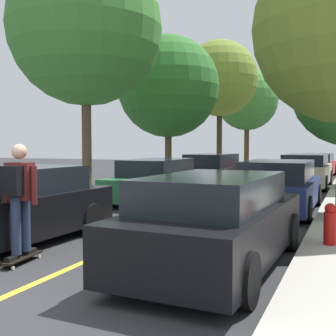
% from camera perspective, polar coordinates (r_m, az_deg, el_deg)
% --- Properties ---
extents(center_line, '(0.12, 39.20, 0.01)m').
position_cam_1_polar(center_line, '(8.81, -2.72, -8.75)').
color(center_line, gold).
rests_on(center_line, ground).
extents(parked_car_left_nearest, '(2.07, 4.52, 1.40)m').
position_cam_1_polar(parked_car_left_nearest, '(8.24, -21.27, -4.87)').
color(parked_car_left_nearest, black).
rests_on(parked_car_left_nearest, ground).
extents(parked_car_left_near, '(2.01, 4.41, 1.34)m').
position_cam_1_polar(parked_car_left_near, '(13.66, -1.63, -1.66)').
color(parked_car_left_near, '#1E5B33').
rests_on(parked_car_left_near, ground).
extents(parked_car_left_far, '(2.11, 4.56, 1.38)m').
position_cam_1_polar(parked_car_left_far, '(19.06, 5.76, -0.26)').
color(parked_car_left_far, black).
rests_on(parked_car_left_far, ground).
extents(parked_car_right_nearest, '(1.95, 4.32, 1.38)m').
position_cam_1_polar(parked_car_right_nearest, '(6.43, 6.44, -7.04)').
color(parked_car_right_nearest, black).
rests_on(parked_car_right_nearest, ground).
extents(parked_car_right_near, '(1.96, 4.49, 1.38)m').
position_cam_1_polar(parked_car_right_near, '(11.97, 14.44, -2.43)').
color(parked_car_right_near, navy).
rests_on(parked_car_right_near, ground).
extents(parked_car_right_far, '(1.96, 4.56, 1.40)m').
position_cam_1_polar(parked_car_right_far, '(19.04, 17.78, -0.35)').
color(parked_car_right_far, '#BCAD89').
rests_on(parked_car_right_far, ground).
extents(parked_car_right_farthest, '(1.93, 4.63, 1.31)m').
position_cam_1_polar(parked_car_right_farthest, '(25.35, 19.17, 0.38)').
color(parked_car_right_farthest, maroon).
rests_on(parked_car_right_farthest, ground).
extents(street_tree_left_nearest, '(4.60, 4.60, 7.44)m').
position_cam_1_polar(street_tree_left_nearest, '(13.71, -10.88, 17.69)').
color(street_tree_left_nearest, brown).
rests_on(street_tree_left_nearest, sidewalk_left).
extents(street_tree_left_near, '(4.40, 4.40, 6.37)m').
position_cam_1_polar(street_tree_left_near, '(18.94, 0.03, 10.72)').
color(street_tree_left_near, brown).
rests_on(street_tree_left_near, sidewalk_left).
extents(street_tree_left_far, '(4.53, 4.53, 7.87)m').
position_cam_1_polar(street_tree_left_far, '(26.39, 6.87, 11.69)').
color(street_tree_left_far, '#3D2D1E').
rests_on(street_tree_left_far, sidewalk_left).
extents(street_tree_left_farthest, '(4.63, 4.63, 7.35)m').
position_cam_1_polar(street_tree_left_farthest, '(33.24, 10.44, 8.90)').
color(street_tree_left_farthest, '#4C3823').
rests_on(street_tree_left_farthest, sidewalk_left).
extents(fire_hydrant, '(0.20, 0.20, 0.70)m').
position_cam_1_polar(fire_hydrant, '(7.73, 20.67, -6.99)').
color(fire_hydrant, '#B2140F').
rests_on(fire_hydrant, sidewalk_right).
extents(skateboard, '(0.32, 0.86, 0.10)m').
position_cam_1_polar(skateboard, '(7.09, -18.87, -11.17)').
color(skateboard, black).
rests_on(skateboard, ground).
extents(skateboarder, '(0.59, 0.71, 1.72)m').
position_cam_1_polar(skateboarder, '(6.88, -19.18, -3.13)').
color(skateboarder, black).
rests_on(skateboarder, skateboard).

